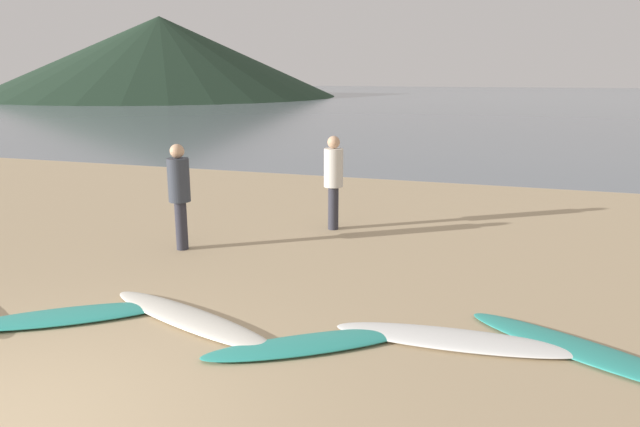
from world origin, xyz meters
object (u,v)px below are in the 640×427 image
(surfboard_6, at_px, (455,339))
(person_0, at_px, (333,175))
(surfboard_4, at_px, (190,319))
(person_1, at_px, (179,188))
(surfboard_5, at_px, (310,344))
(surfboard_7, at_px, (588,352))
(surfboard_3, at_px, (68,316))

(surfboard_6, bearing_deg, person_0, 119.76)
(surfboard_4, height_order, person_1, person_1)
(surfboard_5, relative_size, surfboard_7, 0.86)
(surfboard_6, relative_size, surfboard_7, 0.98)
(surfboard_6, distance_m, person_0, 4.76)
(surfboard_6, bearing_deg, surfboard_5, -160.79)
(surfboard_4, relative_size, person_0, 1.57)
(surfboard_5, distance_m, surfboard_6, 1.52)
(surfboard_5, height_order, surfboard_7, surfboard_5)
(surfboard_3, distance_m, person_0, 5.10)
(surfboard_7, bearing_deg, surfboard_4, -144.00)
(person_1, bearing_deg, surfboard_7, -118.02)
(surfboard_4, height_order, surfboard_7, surfboard_4)
(surfboard_3, bearing_deg, surfboard_4, -20.45)
(surfboard_6, xyz_separation_m, surfboard_7, (1.29, 0.13, -0.01))
(surfboard_4, relative_size, person_1, 1.56)
(surfboard_7, xyz_separation_m, person_0, (-3.80, 3.81, 0.95))
(surfboard_4, bearing_deg, surfboard_6, 27.62)
(surfboard_4, xyz_separation_m, surfboard_5, (1.49, -0.17, -0.01))
(surfboard_5, xyz_separation_m, surfboard_6, (1.41, 0.57, 0.00))
(person_1, bearing_deg, surfboard_4, -157.15)
(surfboard_3, bearing_deg, surfboard_6, -24.91)
(surfboard_5, xyz_separation_m, surfboard_7, (2.70, 0.70, -0.01))
(surfboard_4, height_order, person_0, person_0)
(surfboard_5, height_order, person_0, person_0)
(person_0, relative_size, person_1, 1.00)
(surfboard_3, bearing_deg, person_0, 34.49)
(surfboard_3, distance_m, surfboard_7, 5.63)
(surfboard_4, relative_size, surfboard_6, 1.04)
(surfboard_4, bearing_deg, person_0, 104.62)
(surfboard_4, bearing_deg, surfboard_5, 13.34)
(surfboard_6, bearing_deg, surfboard_7, 3.07)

